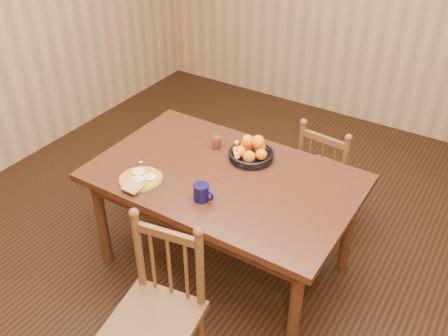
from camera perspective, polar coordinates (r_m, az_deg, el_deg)
The scene contains 10 objects.
room at distance 2.73m, azimuth 0.00°, elevation 9.58°, with size 4.52×5.02×2.72m.
dining_table at distance 3.08m, azimuth 0.00°, elevation -2.07°, with size 1.60×1.00×0.75m.
chair_far at distance 3.64m, azimuth 11.71°, elevation -1.00°, with size 0.43×0.41×0.88m.
chair_near at distance 2.66m, azimuth -7.52°, elevation -15.96°, with size 0.49×0.47×0.94m.
breakfast_plate at distance 3.01m, azimuth -9.52°, elevation -1.25°, with size 0.26×0.29×0.04m.
fork at distance 3.07m, azimuth -8.74°, elevation -0.60°, with size 0.07×0.18×0.00m.
spoon at distance 3.17m, azimuth -9.75°, elevation 0.56°, with size 0.04×0.16×0.01m.
coffee_mug at distance 2.80m, azimuth -2.54°, elevation -2.80°, with size 0.13×0.09×0.10m.
juice_glass at distance 3.26m, azimuth -0.85°, elevation 2.98°, with size 0.06×0.06×0.09m.
fruit_bowl at distance 3.15m, azimuth 3.11°, elevation 1.89°, with size 0.29×0.29×0.17m.
Camera 1 is at (1.32, -2.09, 2.50)m, focal length 40.00 mm.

